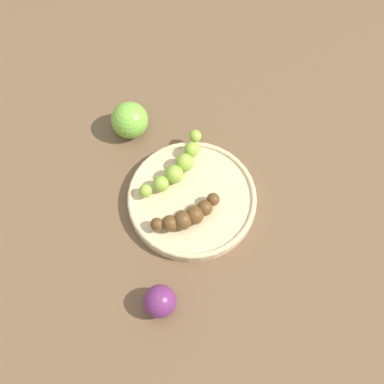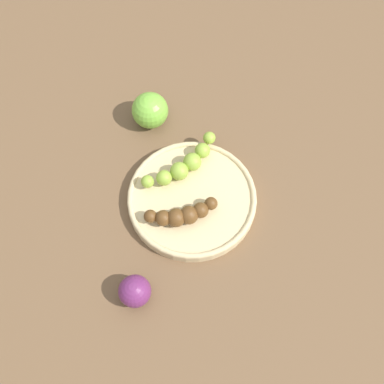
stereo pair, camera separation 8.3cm
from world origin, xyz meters
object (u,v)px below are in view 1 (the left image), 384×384
Objects in this scene: plum_purple at (160,301)px; banana_green at (177,167)px; apple_green at (130,120)px; fruit_bowl at (192,199)px; banana_overripe at (188,216)px.

banana_green is at bearing -148.73° from plum_purple.
apple_green reaches higher than banana_green.
apple_green is at bearing 169.41° from banana_green.
plum_purple reaches higher than fruit_bowl.
apple_green is 0.34m from plum_purple.
banana_green is 1.41× the size of banana_overripe.
banana_overripe is (0.06, 0.07, -0.00)m from banana_green.
fruit_bowl is at bearing -24.98° from banana_green.
banana_green is 3.11× the size of plum_purple.
apple_green is at bearing -176.83° from banana_overripe.
banana_overripe is at bearing -40.89° from banana_green.
banana_green and plum_purple have the same top height.
apple_green reaches higher than fruit_bowl.
banana_green is 2.38× the size of apple_green.
fruit_bowl is at bearing 74.52° from apple_green.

